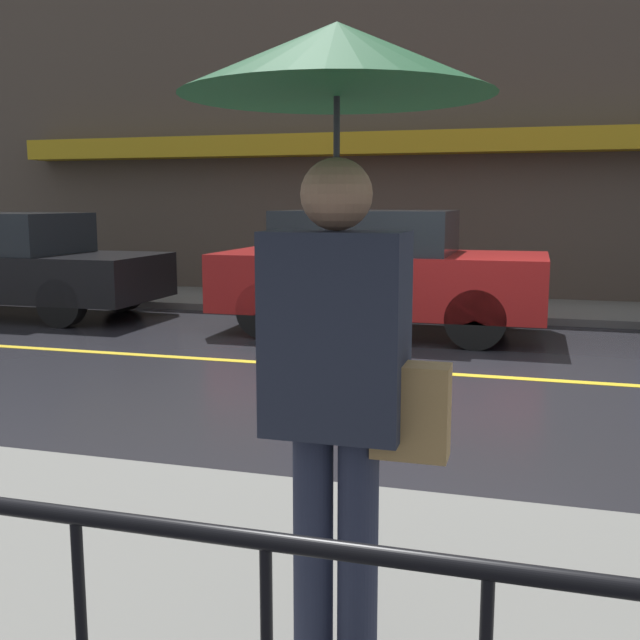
% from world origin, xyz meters
% --- Properties ---
extents(ground_plane, '(80.00, 80.00, 0.00)m').
position_xyz_m(ground_plane, '(0.00, 0.00, 0.00)').
color(ground_plane, black).
extents(sidewalk_far, '(28.00, 2.11, 0.10)m').
position_xyz_m(sidewalk_far, '(0.00, 4.35, 0.05)').
color(sidewalk_far, slate).
rests_on(sidewalk_far, ground_plane).
extents(lane_marking, '(25.20, 0.12, 0.01)m').
position_xyz_m(lane_marking, '(0.00, 0.00, 0.00)').
color(lane_marking, gold).
rests_on(lane_marking, ground_plane).
extents(building_storefront, '(28.00, 0.85, 5.69)m').
position_xyz_m(building_storefront, '(0.00, 5.53, 2.83)').
color(building_storefront, '#4C4238').
rests_on(building_storefront, ground_plane).
extents(pedestrian, '(0.96, 0.96, 2.09)m').
position_xyz_m(pedestrian, '(0.06, -4.91, 1.70)').
color(pedestrian, '#23283D').
rests_on(pedestrian, sidewalk_near).
extents(car_black, '(4.60, 1.75, 1.50)m').
position_xyz_m(car_black, '(-6.86, 2.13, 0.76)').
color(car_black, black).
rests_on(car_black, ground_plane).
extents(car_red, '(4.09, 1.80, 1.55)m').
position_xyz_m(car_red, '(-1.26, 2.13, 0.79)').
color(car_red, maroon).
rests_on(car_red, ground_plane).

